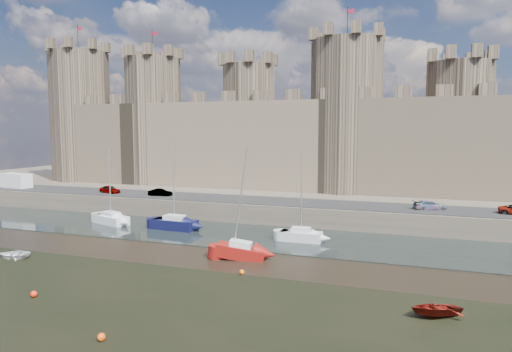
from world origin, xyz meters
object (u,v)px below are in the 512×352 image
at_px(car_0, 110,189).
at_px(van, 16,181).
at_px(sailboat_0, 111,218).
at_px(car_1, 160,193).
at_px(sailboat_1, 175,223).
at_px(sailboat_4, 241,251).
at_px(sailboat_2, 301,235).
at_px(car_2, 430,205).

height_order(car_0, van, van).
bearing_deg(sailboat_0, van, 179.23).
distance_m(car_1, sailboat_1, 11.67).
xyz_separation_m(car_0, sailboat_4, (28.00, -17.88, -2.33)).
distance_m(car_0, sailboat_0, 11.29).
bearing_deg(sailboat_4, van, 148.61).
bearing_deg(van, sailboat_2, -2.81).
bearing_deg(sailboat_2, sailboat_4, -114.72).
bearing_deg(van, car_2, 8.87).
distance_m(sailboat_0, sailboat_1, 9.32).
bearing_deg(car_1, car_0, 81.53).
xyz_separation_m(car_0, car_1, (8.74, -0.18, -0.06)).
height_order(sailboat_0, sailboat_4, sailboat_4).
relative_size(car_1, sailboat_0, 0.34).
relative_size(car_2, sailboat_4, 0.37).
height_order(sailboat_1, sailboat_2, sailboat_1).
relative_size(car_1, sailboat_1, 0.30).
height_order(car_0, sailboat_4, sailboat_4).
relative_size(van, sailboat_1, 0.50).
xyz_separation_m(sailboat_1, sailboat_2, (15.75, -0.70, -0.07)).
relative_size(car_0, sailboat_0, 0.37).
bearing_deg(sailboat_1, car_2, 21.61).
distance_m(sailboat_1, sailboat_2, 15.76).
relative_size(sailboat_1, sailboat_2, 1.14).
height_order(van, sailboat_4, sailboat_4).
bearing_deg(car_1, sailboat_4, -139.89).
height_order(sailboat_0, sailboat_1, sailboat_1).
bearing_deg(car_1, sailboat_2, -119.83).
xyz_separation_m(car_1, car_2, (36.21, 0.93, 0.02)).
bearing_deg(sailboat_4, car_0, 137.38).
distance_m(van, sailboat_2, 51.37).
bearing_deg(sailboat_1, sailboat_4, -33.51).
xyz_separation_m(car_0, car_2, (44.95, 0.75, -0.04)).
bearing_deg(sailboat_0, car_2, 33.00).
bearing_deg(car_2, car_0, 73.02).
relative_size(sailboat_2, sailboat_4, 0.90).
xyz_separation_m(sailboat_1, sailboat_4, (11.99, -8.85, -0.07)).
height_order(car_0, sailboat_0, sailboat_0).
xyz_separation_m(car_1, van, (-27.28, 0.47, 0.64)).
height_order(car_2, sailboat_2, sailboat_2).
xyz_separation_m(sailboat_0, sailboat_1, (9.32, -0.25, 0.08)).
xyz_separation_m(van, sailboat_0, (25.24, -9.07, -2.92)).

